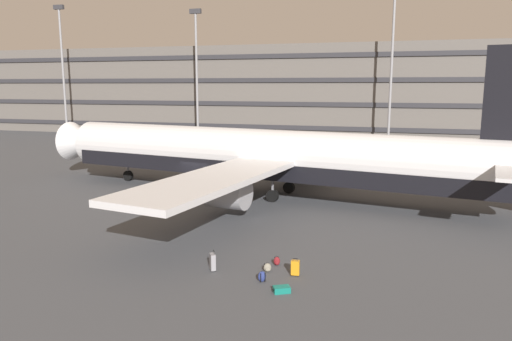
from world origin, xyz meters
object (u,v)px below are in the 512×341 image
(suitcase_upright, at_px, (213,262))
(backpack_laid_flat, at_px, (268,268))
(backpack_navy, at_px, (277,261))
(backpack_small, at_px, (262,277))
(suitcase_red, at_px, (282,289))
(suitcase_teal, at_px, (295,268))
(airliner, at_px, (269,157))

(suitcase_upright, bearing_deg, backpack_laid_flat, 12.48)
(backpack_laid_flat, relative_size, backpack_navy, 0.97)
(suitcase_upright, distance_m, backpack_small, 2.59)
(backpack_small, bearing_deg, backpack_laid_flat, 92.18)
(suitcase_red, bearing_deg, backpack_laid_flat, 119.19)
(suitcase_red, bearing_deg, backpack_small, 141.73)
(backpack_laid_flat, distance_m, backpack_navy, 0.92)
(suitcase_red, distance_m, backpack_navy, 3.02)
(suitcase_teal, distance_m, suitcase_upright, 3.81)
(suitcase_red, height_order, suitcase_upright, suitcase_upright)
(suitcase_red, bearing_deg, backpack_navy, 107.10)
(backpack_small, bearing_deg, suitcase_red, -38.27)
(suitcase_teal, height_order, backpack_small, suitcase_teal)
(backpack_laid_flat, bearing_deg, suitcase_teal, -4.33)
(backpack_small, bearing_deg, suitcase_teal, 39.71)
(suitcase_teal, bearing_deg, airliner, 108.57)
(suitcase_red, height_order, suitcase_teal, suitcase_teal)
(airliner, xyz_separation_m, backpack_navy, (3.95, -13.99, -2.87))
(suitcase_teal, distance_m, backpack_navy, 1.48)
(suitcase_red, xyz_separation_m, backpack_laid_flat, (-1.12, 2.00, 0.07))
(suitcase_teal, distance_m, backpack_small, 1.65)
(suitcase_upright, xyz_separation_m, backpack_navy, (2.70, 1.44, -0.23))
(airliner, bearing_deg, suitcase_upright, -85.36)
(airliner, height_order, backpack_laid_flat, airliner)
(suitcase_teal, bearing_deg, backpack_navy, 137.56)
(suitcase_teal, xyz_separation_m, backpack_navy, (-1.08, 0.99, -0.18))
(suitcase_red, relative_size, backpack_small, 1.51)
(suitcase_red, relative_size, backpack_navy, 1.71)
(suitcase_upright, relative_size, backpack_laid_flat, 2.11)
(backpack_laid_flat, bearing_deg, backpack_navy, 75.73)
(airliner, relative_size, suitcase_teal, 49.32)
(suitcase_upright, bearing_deg, suitcase_red, -22.02)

